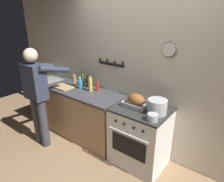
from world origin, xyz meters
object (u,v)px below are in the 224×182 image
object	(u,v)px
roasting_pan	(136,101)
bottle_dish_soap	(80,84)
stock_pot	(157,107)
saucepan	(153,117)
bottle_cooking_oil	(90,84)
cutting_board	(63,87)
person_cook	(37,92)
bottle_hot_sauce	(98,86)
stove	(140,136)
bottle_soy_sauce	(88,82)
bottle_vinegar	(74,80)
bottle_olive_oil	(83,80)

from	to	relation	value
roasting_pan	bottle_dish_soap	distance (m)	1.15
stock_pot	saucepan	xyz separation A→B (m)	(0.05, -0.21, -0.05)
bottle_cooking_oil	bottle_dish_soap	size ratio (longest dim) A/B	1.40
stock_pot	cutting_board	bearing A→B (deg)	-175.94
person_cook	bottle_hot_sauce	bearing A→B (deg)	-51.05
stove	bottle_soy_sauce	size ratio (longest dim) A/B	3.85
stove	cutting_board	world-z (taller)	cutting_board
stove	roasting_pan	distance (m)	0.55
stock_pot	stove	bearing A→B (deg)	-178.82
roasting_pan	cutting_board	bearing A→B (deg)	-174.44
saucepan	bottle_dish_soap	distance (m)	1.54
cutting_board	bottle_vinegar	bearing A→B (deg)	58.38
roasting_pan	bottle_hot_sauce	distance (m)	0.84
roasting_pan	bottle_vinegar	world-z (taller)	bottle_vinegar
saucepan	bottle_cooking_oil	size ratio (longest dim) A/B	0.47
bottle_vinegar	bottle_soy_sauce	xyz separation A→B (m)	(0.22, 0.12, -0.01)
saucepan	cutting_board	xyz separation A→B (m)	(-1.80, 0.09, -0.04)
cutting_board	bottle_dish_soap	size ratio (longest dim) A/B	1.75
cutting_board	bottle_dish_soap	distance (m)	0.33
bottle_dish_soap	bottle_soy_sauce	world-z (taller)	bottle_soy_sauce
roasting_pan	bottle_dish_soap	size ratio (longest dim) A/B	1.71
saucepan	bottle_vinegar	distance (m)	1.72
bottle_hot_sauce	stove	bearing A→B (deg)	-8.60
roasting_pan	saucepan	size ratio (longest dim) A/B	2.61
saucepan	bottle_vinegar	bearing A→B (deg)	171.07
bottle_vinegar	person_cook	bearing A→B (deg)	-101.85
saucepan	bottle_cooking_oil	distance (m)	1.32
roasting_pan	bottle_cooking_oil	world-z (taller)	bottle_cooking_oil
stove	bottle_hot_sauce	size ratio (longest dim) A/B	4.35
stock_pot	bottle_dish_soap	size ratio (longest dim) A/B	1.24
bottle_soy_sauce	bottle_vinegar	bearing A→B (deg)	-151.99
roasting_pan	bottle_cooking_oil	bearing A→B (deg)	177.55
bottle_vinegar	stock_pot	bearing A→B (deg)	-1.95
roasting_pan	saucepan	bearing A→B (deg)	-30.83
bottle_olive_oil	bottle_dish_soap	xyz separation A→B (m)	(0.07, -0.13, -0.03)
saucepan	bottle_olive_oil	world-z (taller)	bottle_olive_oil
cutting_board	bottle_soy_sauce	world-z (taller)	bottle_soy_sauce
stock_pot	bottle_olive_oil	distance (m)	1.55
stove	bottle_soy_sauce	xyz separation A→B (m)	(-1.21, 0.18, 0.55)
bottle_vinegar	bottle_hot_sauce	bearing A→B (deg)	9.53
bottle_dish_soap	person_cook	bearing A→B (deg)	-115.72
bottle_cooking_oil	bottle_dish_soap	distance (m)	0.23
person_cook	bottle_hot_sauce	world-z (taller)	person_cook
stock_pot	bottle_cooking_oil	size ratio (longest dim) A/B	0.88
roasting_pan	bottle_olive_oil	world-z (taller)	bottle_olive_oil
bottle_cooking_oil	bottle_soy_sauce	size ratio (longest dim) A/B	1.24
bottle_cooking_oil	person_cook	bearing A→B (deg)	-129.07
roasting_pan	bottle_cooking_oil	distance (m)	0.92
bottle_hot_sauce	person_cook	bearing A→B (deg)	-129.86
bottle_hot_sauce	bottle_soy_sauce	bearing A→B (deg)	172.69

